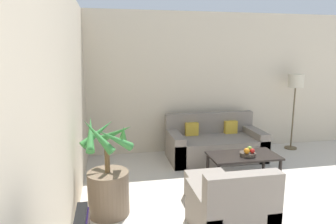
% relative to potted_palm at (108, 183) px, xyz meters
% --- Properties ---
extents(wall_back, '(8.33, 0.06, 2.70)m').
position_rel_potted_palm_xyz_m(wall_back, '(2.99, 2.23, 0.95)').
color(wall_back, beige).
rests_on(wall_back, ground_plane).
extents(wall_left, '(0.06, 8.26, 2.70)m').
position_rel_potted_palm_xyz_m(wall_left, '(-0.41, -1.13, 0.95)').
color(wall_left, beige).
rests_on(wall_left, ground_plane).
extents(potted_palm, '(0.67, 0.68, 1.22)m').
position_rel_potted_palm_xyz_m(potted_palm, '(0.00, 0.00, 0.00)').
color(potted_palm, brown).
rests_on(potted_palm, ground_plane).
extents(sofa_loveseat, '(1.73, 0.87, 0.80)m').
position_rel_potted_palm_xyz_m(sofa_loveseat, '(1.94, 1.62, -0.13)').
color(sofa_loveseat, gray).
rests_on(sofa_loveseat, ground_plane).
extents(floor_lamp, '(0.29, 0.29, 1.52)m').
position_rel_potted_palm_xyz_m(floor_lamp, '(3.68, 1.86, 0.88)').
color(floor_lamp, brown).
rests_on(floor_lamp, ground_plane).
extents(coffee_table, '(1.07, 0.57, 0.38)m').
position_rel_potted_palm_xyz_m(coffee_table, '(2.05, 0.66, -0.06)').
color(coffee_table, black).
rests_on(coffee_table, ground_plane).
extents(fruit_bowl, '(0.24, 0.24, 0.06)m').
position_rel_potted_palm_xyz_m(fruit_bowl, '(2.09, 0.60, 0.01)').
color(fruit_bowl, '#42382D').
rests_on(fruit_bowl, coffee_table).
extents(apple_red, '(0.07, 0.07, 0.07)m').
position_rel_potted_palm_xyz_m(apple_red, '(2.15, 0.55, 0.07)').
color(apple_red, red).
rests_on(apple_red, fruit_bowl).
extents(apple_green, '(0.08, 0.08, 0.08)m').
position_rel_potted_palm_xyz_m(apple_green, '(2.15, 0.65, 0.08)').
color(apple_green, olive).
rests_on(apple_green, fruit_bowl).
extents(orange_fruit, '(0.09, 0.09, 0.09)m').
position_rel_potted_palm_xyz_m(orange_fruit, '(2.05, 0.56, 0.08)').
color(orange_fruit, orange).
rests_on(orange_fruit, fruit_bowl).
extents(armchair, '(0.77, 0.77, 0.81)m').
position_rel_potted_palm_xyz_m(armchair, '(1.26, -0.71, -0.13)').
color(armchair, gray).
rests_on(armchair, ground_plane).
extents(ottoman, '(0.53, 0.51, 0.35)m').
position_rel_potted_palm_xyz_m(ottoman, '(1.29, 0.06, -0.22)').
color(ottoman, gray).
rests_on(ottoman, ground_plane).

